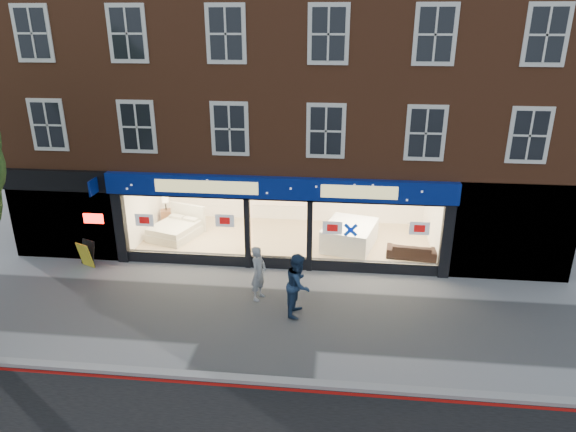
% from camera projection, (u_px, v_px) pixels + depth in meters
% --- Properties ---
extents(ground, '(120.00, 120.00, 0.00)m').
position_uv_depth(ground, '(266.00, 315.00, 14.82)').
color(ground, gray).
rests_on(ground, ground).
extents(kerb_line, '(60.00, 0.10, 0.01)m').
position_uv_depth(kerb_line, '(246.00, 387.00, 11.94)').
color(kerb_line, '#8C0A07').
rests_on(kerb_line, ground).
extents(kerb_stone, '(60.00, 0.25, 0.12)m').
position_uv_depth(kerb_stone, '(247.00, 379.00, 12.11)').
color(kerb_stone, gray).
rests_on(kerb_stone, ground).
extents(showroom_floor, '(11.00, 4.50, 0.10)m').
position_uv_depth(showroom_floor, '(286.00, 241.00, 19.67)').
color(showroom_floor, tan).
rests_on(showroom_floor, ground).
extents(building, '(19.00, 8.26, 10.30)m').
position_uv_depth(building, '(290.00, 58.00, 18.86)').
color(building, brown).
rests_on(building, ground).
extents(display_bed, '(2.06, 2.27, 1.06)m').
position_uv_depth(display_bed, '(176.00, 229.00, 19.89)').
color(display_bed, beige).
rests_on(display_bed, showroom_floor).
extents(bedside_table, '(0.57, 0.57, 0.55)m').
position_uv_depth(bedside_table, '(167.00, 216.00, 21.22)').
color(bedside_table, brown).
rests_on(bedside_table, showroom_floor).
extents(mattress_stack, '(2.19, 2.52, 0.85)m').
position_uv_depth(mattress_stack, '(350.00, 235.00, 18.99)').
color(mattress_stack, white).
rests_on(mattress_stack, showroom_floor).
extents(sofa, '(1.80, 0.88, 0.51)m').
position_uv_depth(sofa, '(412.00, 251.00, 18.13)').
color(sofa, black).
rests_on(sofa, showroom_floor).
extents(a_board, '(0.70, 0.60, 0.91)m').
position_uv_depth(a_board, '(87.00, 254.00, 17.64)').
color(a_board, gold).
rests_on(a_board, ground).
extents(pedestrian_grey, '(0.59, 0.72, 1.71)m').
position_uv_depth(pedestrian_grey, '(258.00, 273.00, 15.44)').
color(pedestrian_grey, '#94959A').
rests_on(pedestrian_grey, ground).
extents(pedestrian_blue, '(0.82, 1.00, 1.88)m').
position_uv_depth(pedestrian_blue, '(298.00, 284.00, 14.62)').
color(pedestrian_blue, '#1B2E4C').
rests_on(pedestrian_blue, ground).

